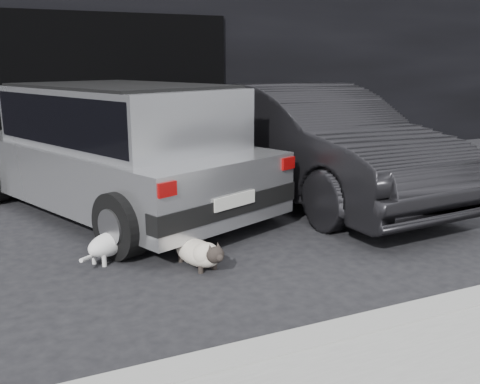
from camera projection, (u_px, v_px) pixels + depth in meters
name	position (u px, v px, depth m)	size (l,w,h in m)	color
ground	(104.00, 246.00, 5.40)	(80.00, 80.00, 0.00)	black
building_facade	(89.00, 25.00, 10.50)	(34.00, 4.00, 5.00)	black
garage_opening	(114.00, 93.00, 9.02)	(4.00, 0.10, 2.60)	black
curb	(334.00, 338.00, 3.50)	(18.00, 0.25, 0.12)	gray
silver_hatchback	(116.00, 143.00, 6.48)	(3.32, 4.63, 1.56)	#ABADB0
second_car	(310.00, 142.00, 7.16)	(1.61, 4.62, 1.52)	black
cat_siamese	(200.00, 253.00, 4.83)	(0.41, 0.84, 0.30)	beige
cat_white	(113.00, 242.00, 5.02)	(0.63, 0.53, 0.35)	white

